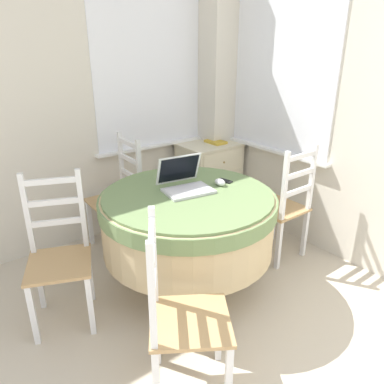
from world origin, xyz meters
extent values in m
cube|color=beige|center=(-0.16, 3.07, 1.27)|extent=(4.09, 0.06, 2.55)
cube|color=white|center=(1.06, 3.03, 1.49)|extent=(1.10, 0.01, 1.42)
cube|color=white|center=(1.06, 3.00, 0.77)|extent=(1.18, 0.07, 0.02)
cube|color=white|center=(1.88, 2.21, 1.49)|extent=(0.01, 1.10, 1.42)
cube|color=white|center=(1.85, 2.21, 0.77)|extent=(0.07, 1.18, 0.02)
cube|color=beige|center=(1.75, 2.90, 1.27)|extent=(0.28, 0.28, 2.55)
cylinder|color=#4C3D2D|center=(0.63, 1.88, 0.01)|extent=(0.36, 0.36, 0.03)
cylinder|color=#4C3D2D|center=(0.63, 1.88, 0.38)|extent=(0.11, 0.11, 0.70)
cylinder|color=tan|center=(0.63, 1.88, 0.53)|extent=(1.19, 1.19, 0.40)
cylinder|color=#6B8451|center=(0.63, 1.88, 0.68)|extent=(1.22, 1.22, 0.10)
cylinder|color=#6B8451|center=(0.63, 1.88, 0.74)|extent=(1.16, 1.16, 0.02)
cube|color=silver|center=(0.65, 1.90, 0.76)|extent=(0.35, 0.27, 0.02)
cube|color=silver|center=(0.65, 1.91, 0.77)|extent=(0.30, 0.18, 0.00)
cube|color=silver|center=(0.67, 2.05, 0.87)|extent=(0.33, 0.13, 0.21)
cube|color=black|center=(0.67, 2.04, 0.87)|extent=(0.30, 0.11, 0.19)
ellipsoid|color=white|center=(0.90, 1.86, 0.77)|extent=(0.06, 0.09, 0.05)
cube|color=black|center=(0.99, 1.90, 0.75)|extent=(0.07, 0.12, 0.01)
cube|color=black|center=(0.99, 1.90, 0.76)|extent=(0.05, 0.08, 0.00)
cube|color=tan|center=(0.48, 2.74, 0.43)|extent=(0.40, 0.39, 0.02)
cube|color=white|center=(0.31, 2.91, 0.21)|extent=(0.03, 0.03, 0.42)
cube|color=white|center=(0.30, 2.58, 0.21)|extent=(0.03, 0.03, 0.42)
cube|color=white|center=(0.65, 2.91, 0.21)|extent=(0.03, 0.03, 0.42)
cube|color=white|center=(0.65, 2.58, 0.21)|extent=(0.03, 0.03, 0.42)
cube|color=white|center=(0.65, 2.91, 0.71)|extent=(0.03, 0.03, 0.54)
cube|color=white|center=(0.65, 2.58, 0.71)|extent=(0.03, 0.03, 0.54)
cube|color=white|center=(0.65, 2.74, 0.91)|extent=(0.03, 0.33, 0.04)
cube|color=white|center=(0.65, 2.74, 0.77)|extent=(0.03, 0.33, 0.04)
cube|color=white|center=(0.65, 2.74, 0.63)|extent=(0.03, 0.33, 0.04)
cube|color=tan|center=(1.50, 1.81, 0.43)|extent=(0.38, 0.40, 0.02)
cube|color=white|center=(1.67, 1.98, 0.21)|extent=(0.03, 0.03, 0.42)
cube|color=white|center=(1.34, 1.98, 0.21)|extent=(0.03, 0.03, 0.42)
cube|color=white|center=(1.67, 1.63, 0.21)|extent=(0.03, 0.03, 0.42)
cube|color=white|center=(1.34, 1.63, 0.21)|extent=(0.03, 0.03, 0.42)
cube|color=white|center=(1.67, 1.63, 0.71)|extent=(0.03, 0.03, 0.54)
cube|color=white|center=(1.34, 1.63, 0.71)|extent=(0.03, 0.03, 0.54)
cube|color=white|center=(1.50, 1.63, 0.91)|extent=(0.33, 0.02, 0.04)
cube|color=white|center=(1.50, 1.63, 0.77)|extent=(0.33, 0.02, 0.04)
cube|color=white|center=(1.50, 1.63, 0.63)|extent=(0.33, 0.02, 0.04)
cube|color=tan|center=(0.12, 1.17, 0.43)|extent=(0.54, 0.54, 0.02)
cube|color=white|center=(0.17, 0.94, 0.21)|extent=(0.05, 0.05, 0.42)
cube|color=white|center=(0.35, 1.22, 0.21)|extent=(0.05, 0.05, 0.42)
cube|color=white|center=(-0.12, 1.12, 0.21)|extent=(0.05, 0.05, 0.42)
cube|color=white|center=(0.06, 1.40, 0.21)|extent=(0.05, 0.05, 0.42)
cube|color=white|center=(-0.12, 1.12, 0.71)|extent=(0.04, 0.04, 0.54)
cube|color=white|center=(0.06, 1.40, 0.71)|extent=(0.04, 0.04, 0.54)
cube|color=white|center=(-0.03, 1.26, 0.91)|extent=(0.20, 0.29, 0.04)
cube|color=white|center=(-0.03, 1.26, 0.77)|extent=(0.20, 0.29, 0.04)
cube|color=white|center=(-0.03, 1.26, 0.63)|extent=(0.20, 0.29, 0.04)
cube|color=tan|center=(-0.23, 2.07, 0.43)|extent=(0.50, 0.51, 0.02)
cube|color=white|center=(-0.45, 1.97, 0.21)|extent=(0.04, 0.04, 0.42)
cube|color=white|center=(-0.14, 1.84, 0.21)|extent=(0.04, 0.04, 0.42)
cube|color=white|center=(-0.31, 2.29, 0.21)|extent=(0.04, 0.04, 0.42)
cube|color=white|center=(-0.01, 2.16, 0.21)|extent=(0.04, 0.04, 0.42)
cube|color=white|center=(-0.31, 2.29, 0.71)|extent=(0.04, 0.04, 0.54)
cube|color=white|center=(-0.01, 2.16, 0.71)|extent=(0.04, 0.04, 0.54)
cube|color=white|center=(-0.16, 2.23, 0.91)|extent=(0.31, 0.15, 0.04)
cube|color=white|center=(-0.16, 2.23, 0.77)|extent=(0.31, 0.15, 0.04)
cube|color=white|center=(-0.16, 2.23, 0.63)|extent=(0.31, 0.15, 0.04)
cube|color=beige|center=(1.57, 2.78, 0.37)|extent=(0.56, 0.43, 0.74)
cube|color=beige|center=(1.57, 2.78, 0.75)|extent=(0.58, 0.45, 0.02)
cube|color=beige|center=(1.57, 2.57, 0.62)|extent=(0.49, 0.01, 0.21)
sphere|color=olive|center=(1.57, 2.56, 0.62)|extent=(0.02, 0.02, 0.02)
cube|color=beige|center=(1.57, 2.57, 0.37)|extent=(0.49, 0.01, 0.21)
sphere|color=olive|center=(1.57, 2.56, 0.37)|extent=(0.02, 0.02, 0.02)
cube|color=beige|center=(1.57, 2.57, 0.12)|extent=(0.49, 0.01, 0.21)
sphere|color=olive|center=(1.57, 2.56, 0.12)|extent=(0.02, 0.02, 0.02)
cube|color=gold|center=(1.63, 2.76, 0.77)|extent=(0.14, 0.20, 0.02)
camera|label=1|loc=(-0.76, -0.01, 1.72)|focal=35.00mm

